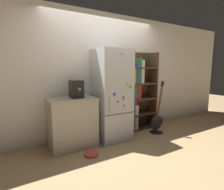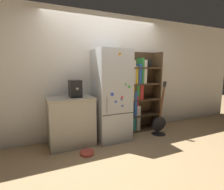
# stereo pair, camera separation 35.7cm
# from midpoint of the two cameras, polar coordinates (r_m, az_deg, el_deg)

# --- Properties ---
(ground_plane) EXTENTS (16.00, 16.00, 0.00)m
(ground_plane) POSITION_cam_midpoint_polar(r_m,az_deg,el_deg) (3.68, 3.41, -14.47)
(ground_plane) COLOR tan
(wall_back) EXTENTS (8.00, 0.05, 2.60)m
(wall_back) POSITION_cam_midpoint_polar(r_m,az_deg,el_deg) (3.81, 0.23, 6.48)
(wall_back) COLOR white
(wall_back) RESTS_ON ground_plane
(refrigerator) EXTENTS (0.66, 0.69, 1.81)m
(refrigerator) POSITION_cam_midpoint_polar(r_m,az_deg,el_deg) (3.53, 2.63, -0.12)
(refrigerator) COLOR silver
(refrigerator) RESTS_ON ground_plane
(bookshelf) EXTENTS (0.91, 0.32, 1.82)m
(bookshelf) POSITION_cam_midpoint_polar(r_m,az_deg,el_deg) (4.07, 10.40, 0.33)
(bookshelf) COLOR #4C3823
(bookshelf) RESTS_ON ground_plane
(kitchen_counter) EXTENTS (0.84, 0.60, 0.91)m
(kitchen_counter) POSITION_cam_midpoint_polar(r_m,az_deg,el_deg) (3.39, -10.30, -8.43)
(kitchen_counter) COLOR #BCB7A8
(kitchen_counter) RESTS_ON ground_plane
(espresso_machine) EXTENTS (0.21, 0.30, 0.32)m
(espresso_machine) POSITION_cam_midpoint_polar(r_m,az_deg,el_deg) (3.28, -8.90, 2.04)
(espresso_machine) COLOR black
(espresso_machine) RESTS_ON kitchen_counter
(guitar) EXTENTS (0.34, 0.31, 1.18)m
(guitar) POSITION_cam_midpoint_polar(r_m,az_deg,el_deg) (4.10, 17.54, -9.87)
(guitar) COLOR black
(guitar) RESTS_ON ground_plane
(pet_bowl) EXTENTS (0.24, 0.24, 0.05)m
(pet_bowl) POSITION_cam_midpoint_polar(r_m,az_deg,el_deg) (3.13, -4.81, -18.32)
(pet_bowl) COLOR #D84C3F
(pet_bowl) RESTS_ON ground_plane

